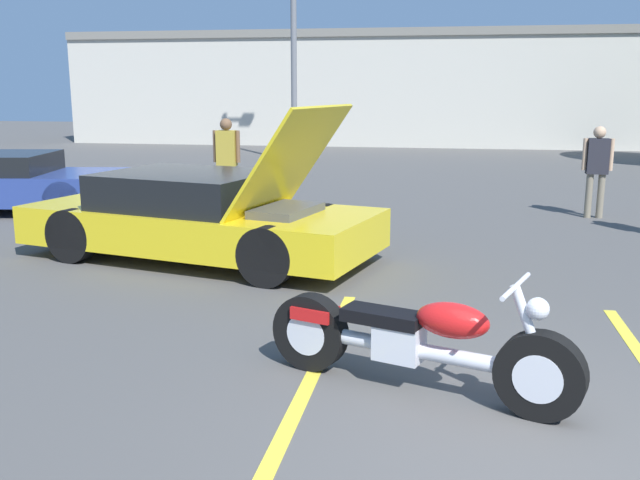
% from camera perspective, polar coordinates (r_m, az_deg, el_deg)
% --- Properties ---
extents(ground_plane, '(80.00, 80.00, 0.00)m').
position_cam_1_polar(ground_plane, '(4.70, 19.34, -17.50)').
color(ground_plane, '#514F4C').
extents(parking_stripe_foreground, '(0.12, 5.35, 0.01)m').
position_cam_1_polar(parking_stripe_foreground, '(5.41, -1.55, -12.64)').
color(parking_stripe_foreground, yellow).
rests_on(parking_stripe_foreground, ground).
extents(far_building, '(32.00, 4.20, 4.40)m').
position_cam_1_polar(far_building, '(29.32, 11.98, 12.04)').
color(far_building, beige).
rests_on(far_building, ground).
extents(light_pole, '(1.21, 0.28, 8.73)m').
position_cam_1_polar(light_pole, '(22.20, -1.96, 18.59)').
color(light_pole, slate).
rests_on(light_pole, ground).
extents(motorcycle, '(2.39, 1.05, 0.95)m').
position_cam_1_polar(motorcycle, '(5.46, 7.69, -8.13)').
color(motorcycle, black).
rests_on(motorcycle, ground).
extents(show_car_hood_open, '(5.01, 2.99, 2.05)m').
position_cam_1_polar(show_car_hood_open, '(9.63, -9.50, 1.88)').
color(show_car_hood_open, yellow).
rests_on(show_car_hood_open, ground).
extents(parked_car_left_row, '(4.67, 2.59, 1.07)m').
position_cam_1_polar(parked_car_left_row, '(14.51, -23.96, 4.24)').
color(parked_car_left_row, navy).
rests_on(parked_car_left_row, ground).
extents(spectator_near_motorcycle, '(0.52, 0.22, 1.70)m').
position_cam_1_polar(spectator_near_motorcycle, '(13.47, -7.47, 6.71)').
color(spectator_near_motorcycle, '#38476B').
rests_on(spectator_near_motorcycle, ground).
extents(spectator_by_show_car, '(0.52, 0.21, 1.61)m').
position_cam_1_polar(spectator_by_show_car, '(13.39, 21.30, 5.67)').
color(spectator_by_show_car, gray).
rests_on(spectator_by_show_car, ground).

